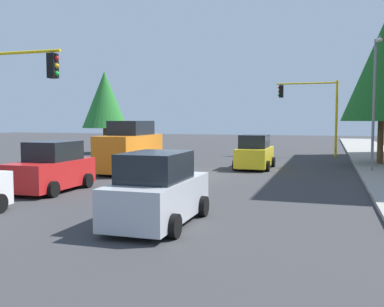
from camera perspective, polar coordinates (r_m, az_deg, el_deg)
name	(u,v)px	position (r m, az deg, el deg)	size (l,w,h in m)	color
ground_plane	(183,176)	(22.07, -1.12, -2.93)	(120.00, 120.00, 0.00)	#353538
traffic_signal_near_right	(4,91)	(19.48, -23.39, 7.54)	(0.36, 4.59, 5.66)	yellow
traffic_signal_far_left	(312,103)	(34.78, 15.47, 6.34)	(0.36, 4.59, 5.77)	yellow
street_lamp_curbside	(375,90)	(24.50, 22.85, 7.64)	(2.15, 0.28, 7.00)	slate
tree_roadside_mid	(383,72)	(29.04, 23.72, 9.74)	(4.73, 4.73, 8.67)	brown
tree_opposite_side	(105,100)	(37.39, -11.37, 6.91)	(3.77, 3.77, 6.86)	brown
delivery_van_orange	(130,149)	(23.60, -8.13, 0.63)	(4.80, 2.22, 2.77)	orange
car_silver	(158,192)	(11.85, -4.49, -4.99)	(4.05, 2.01, 1.98)	#B2B5BA
car_yellow	(255,153)	(25.39, 8.22, 0.03)	(3.92, 2.03, 1.98)	yellow
car_red	(52,169)	(18.18, -17.90, -1.89)	(3.86, 2.06, 1.98)	red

